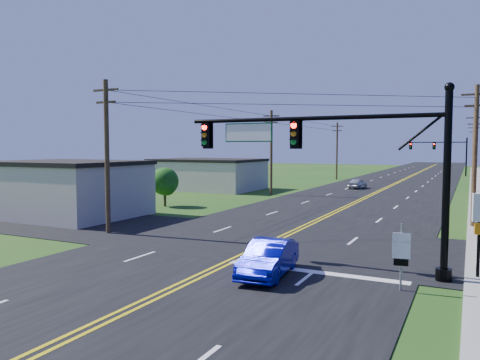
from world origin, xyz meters
The scene contains 18 objects.
ground centered at (0.00, 0.00, 0.00)m, with size 260.00×260.00×0.00m, color #154012.
road_main centered at (0.00, 50.00, 0.02)m, with size 16.00×220.00×0.04m, color black.
road_cross centered at (0.00, 12.00, 0.02)m, with size 70.00×10.00×0.04m, color black.
sidewalk centered at (10.50, 40.00, 0.04)m, with size 2.00×160.00×0.08m, color gray.
signal_mast_main centered at (4.34, 8.00, 4.75)m, with size 11.30×0.60×7.48m.
signal_mast_far centered at (4.44, 80.00, 4.55)m, with size 10.98×0.60×7.48m.
cream_bldg_near centered at (-17.00, 14.00, 2.06)m, with size 10.20×8.20×4.10m.
cream_bldg_far centered at (-19.00, 38.00, 1.86)m, with size 12.20×9.20×3.70m.
utility_pole_left_a centered at (-9.50, 10.00, 4.72)m, with size 1.80×0.28×9.00m.
utility_pole_left_b centered at (-9.50, 35.00, 4.72)m, with size 1.80×0.28×9.00m.
utility_pole_left_c centered at (-9.50, 62.00, 4.72)m, with size 1.80×0.28×9.00m.
utility_pole_right_a centered at (9.80, 22.00, 4.72)m, with size 1.80×0.28×9.00m.
utility_pole_right_b centered at (9.80, 48.00, 4.72)m, with size 1.80×0.28×9.00m.
utility_pole_right_c centered at (9.80, 78.00, 4.72)m, with size 1.80×0.28×9.00m.
tree_left centered at (-14.00, 22.00, 2.16)m, with size 2.40×2.40×3.37m.
blue_car centered at (2.56, 5.73, 0.69)m, with size 1.46×4.20×1.38m, color #070998.
distant_car centered at (-2.85, 46.69, 0.63)m, with size 1.48×3.68×1.25m, color #B9B9BE.
route_sign centered at (7.50, 5.98, 1.41)m, with size 0.61×0.14×2.43m.
Camera 1 is at (9.61, -11.03, 5.08)m, focal length 35.00 mm.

